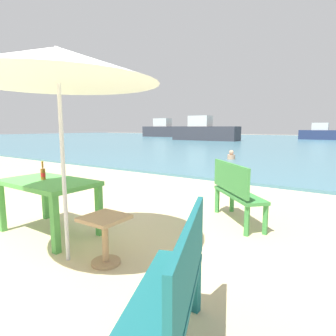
# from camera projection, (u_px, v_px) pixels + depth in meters

# --- Properties ---
(ground_plane) EXTENTS (120.00, 120.00, 0.00)m
(ground_plane) POSITION_uv_depth(u_px,v_px,m) (49.00, 240.00, 3.69)
(ground_plane) COLOR beige
(sea_water) EXTENTS (120.00, 50.00, 0.08)m
(sea_water) POSITION_uv_depth(u_px,v_px,m) (316.00, 142.00, 28.30)
(sea_water) COLOR teal
(sea_water) RESTS_ON ground_plane
(picnic_table_green) EXTENTS (1.40, 0.80, 0.76)m
(picnic_table_green) POSITION_uv_depth(u_px,v_px,m) (48.00, 188.00, 3.85)
(picnic_table_green) COLOR #4C9E47
(picnic_table_green) RESTS_ON ground_plane
(beer_bottle_amber) EXTENTS (0.07, 0.07, 0.26)m
(beer_bottle_amber) POSITION_uv_depth(u_px,v_px,m) (43.00, 173.00, 3.88)
(beer_bottle_amber) COLOR brown
(beer_bottle_amber) RESTS_ON picnic_table_green
(patio_umbrella) EXTENTS (2.10, 2.10, 2.30)m
(patio_umbrella) POSITION_uv_depth(u_px,v_px,m) (58.00, 65.00, 2.83)
(patio_umbrella) COLOR silver
(patio_umbrella) RESTS_ON ground_plane
(side_table_wood) EXTENTS (0.44, 0.44, 0.54)m
(side_table_wood) POSITION_uv_depth(u_px,v_px,m) (105.00, 233.00, 3.00)
(side_table_wood) COLOR tan
(side_table_wood) RESTS_ON ground_plane
(bench_teal_center) EXTENTS (0.77, 1.25, 0.95)m
(bench_teal_center) POSITION_uv_depth(u_px,v_px,m) (174.00, 286.00, 1.67)
(bench_teal_center) COLOR #196066
(bench_teal_center) RESTS_ON ground_plane
(bench_green_left) EXTENTS (1.11, 1.10, 0.95)m
(bench_green_left) POSITION_uv_depth(u_px,v_px,m) (235.00, 189.00, 4.30)
(bench_green_left) COLOR #3D8C42
(bench_green_left) RESTS_ON ground_plane
(swimmer_person) EXTENTS (0.34, 0.34, 0.41)m
(swimmer_person) POSITION_uv_depth(u_px,v_px,m) (231.00, 156.00, 12.46)
(swimmer_person) COLOR tan
(swimmer_person) RESTS_ON sea_water
(boat_barge) EXTENTS (5.47, 1.49, 1.99)m
(boat_barge) POSITION_uv_depth(u_px,v_px,m) (324.00, 134.00, 32.93)
(boat_barge) COLOR navy
(boat_barge) RESTS_ON sea_water
(boat_fishing_trawler) EXTENTS (7.85, 2.14, 2.85)m
(boat_fishing_trawler) POSITION_uv_depth(u_px,v_px,m) (166.00, 130.00, 43.50)
(boat_fishing_trawler) COLOR #38383F
(boat_fishing_trawler) RESTS_ON sea_water
(boat_ferry) EXTENTS (7.54, 2.06, 2.74)m
(boat_ferry) POSITION_uv_depth(u_px,v_px,m) (205.00, 131.00, 31.14)
(boat_ferry) COLOR #38383F
(boat_ferry) RESTS_ON sea_water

